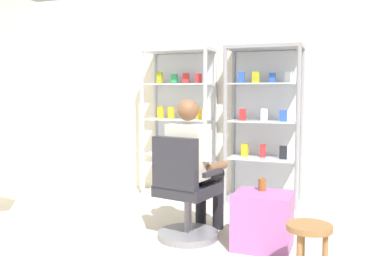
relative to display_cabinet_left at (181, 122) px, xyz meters
name	(u,v)px	position (x,y,z in m)	size (l,w,h in m)	color
back_wall	(226,92)	(0.55, 0.24, 0.39)	(6.00, 0.10, 2.70)	silver
display_cabinet_left	(181,122)	(0.00, 0.00, 0.00)	(0.90, 0.45, 1.90)	#B7B7BC
display_cabinet_right	(264,124)	(1.10, 0.00, 0.00)	(0.90, 0.45, 1.90)	gray
office_chair	(185,198)	(0.68, -1.61, -0.57)	(0.61, 0.57, 0.96)	slate
seated_shopkeeper	(194,161)	(0.71, -1.45, -0.25)	(0.54, 0.61, 1.29)	black
storage_crate	(263,221)	(1.39, -1.56, -0.72)	(0.49, 0.42, 0.49)	#9E599E
tea_glass	(262,184)	(1.36, -1.48, -0.42)	(0.07, 0.07, 0.11)	brown
wooden_stool	(309,237)	(1.82, -2.14, -0.62)	(0.32, 0.32, 0.43)	olive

